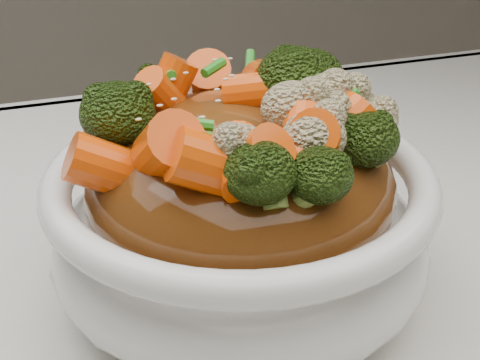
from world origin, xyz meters
name	(u,v)px	position (x,y,z in m)	size (l,w,h in m)	color
tablecloth	(168,338)	(0.00, 0.00, 0.73)	(1.20, 0.80, 0.04)	silver
bowl	(240,230)	(0.05, 0.01, 0.80)	(0.24, 0.24, 0.09)	white
sauce_base	(240,185)	(0.05, 0.01, 0.83)	(0.19, 0.19, 0.11)	#562C0E
carrots	(240,78)	(0.05, 0.01, 0.90)	(0.19, 0.19, 0.06)	#ED4F07
broccoli	(240,80)	(0.05, 0.01, 0.90)	(0.19, 0.19, 0.05)	black
cauliflower	(240,84)	(0.05, 0.01, 0.90)	(0.19, 0.19, 0.04)	#C1B384
scallions	(240,76)	(0.05, 0.01, 0.90)	(0.14, 0.14, 0.02)	#24821E
sesame_seeds	(240,76)	(0.05, 0.01, 0.90)	(0.17, 0.17, 0.01)	beige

